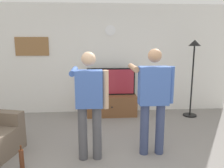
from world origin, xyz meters
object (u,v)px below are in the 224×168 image
(tv_stand, at_px, (111,105))
(wall_clock, at_px, (110,30))
(framed_picture, at_px, (32,46))
(floor_lamp, at_px, (193,62))
(person_standing_nearer_lamp, at_px, (89,100))
(beverage_bottle, at_px, (22,159))
(television, at_px, (111,82))
(person_standing_nearer_couch, at_px, (153,95))

(tv_stand, distance_m, wall_clock, 1.83)
(wall_clock, distance_m, framed_picture, 1.94)
(wall_clock, xyz_separation_m, floor_lamp, (1.92, -0.52, -0.75))
(tv_stand, relative_size, person_standing_nearer_lamp, 0.73)
(tv_stand, bearing_deg, floor_lamp, -6.79)
(wall_clock, height_order, person_standing_nearer_lamp, wall_clock)
(floor_lamp, distance_m, person_standing_nearer_lamp, 3.05)
(wall_clock, relative_size, person_standing_nearer_lamp, 0.15)
(floor_lamp, xyz_separation_m, beverage_bottle, (-3.37, -2.08, -1.16))
(television, bearing_deg, floor_lamp, -8.15)
(person_standing_nearer_lamp, distance_m, person_standing_nearer_couch, 1.00)
(wall_clock, distance_m, person_standing_nearer_lamp, 2.66)
(person_standing_nearer_lamp, relative_size, beverage_bottle, 4.65)
(person_standing_nearer_lamp, bearing_deg, floor_lamp, 37.68)
(floor_lamp, xyz_separation_m, person_standing_nearer_lamp, (-2.39, -1.85, -0.37))
(person_standing_nearer_couch, bearing_deg, beverage_bottle, -170.85)
(tv_stand, height_order, framed_picture, framed_picture)
(floor_lamp, bearing_deg, beverage_bottle, -148.36)
(tv_stand, xyz_separation_m, beverage_bottle, (-1.45, -2.30, -0.10))
(television, relative_size, framed_picture, 1.47)
(television, xyz_separation_m, framed_picture, (-1.90, 0.25, 0.85))
(floor_lamp, bearing_deg, tv_stand, 173.21)
(person_standing_nearer_lamp, distance_m, beverage_bottle, 1.28)
(floor_lamp, bearing_deg, person_standing_nearer_lamp, -142.32)
(tv_stand, height_order, beverage_bottle, tv_stand)
(wall_clock, bearing_deg, beverage_bottle, -119.18)
(framed_picture, bearing_deg, beverage_bottle, -80.06)
(floor_lamp, height_order, person_standing_nearer_couch, floor_lamp)
(person_standing_nearer_lamp, bearing_deg, framed_picture, 121.12)
(framed_picture, xyz_separation_m, floor_lamp, (3.82, -0.52, -0.36))
(television, height_order, wall_clock, wall_clock)
(framed_picture, bearing_deg, wall_clock, -0.15)
(person_standing_nearer_couch, bearing_deg, tv_stand, 104.70)
(tv_stand, distance_m, floor_lamp, 2.21)
(television, height_order, beverage_bottle, television)
(floor_lamp, height_order, person_standing_nearer_lamp, floor_lamp)
(wall_clock, bearing_deg, tv_stand, -90.00)
(framed_picture, bearing_deg, person_standing_nearer_lamp, -58.88)
(person_standing_nearer_lamp, relative_size, person_standing_nearer_couch, 0.98)
(framed_picture, relative_size, person_standing_nearer_couch, 0.47)
(tv_stand, relative_size, person_standing_nearer_couch, 0.72)
(television, xyz_separation_m, person_standing_nearer_lamp, (-0.47, -2.12, 0.11))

